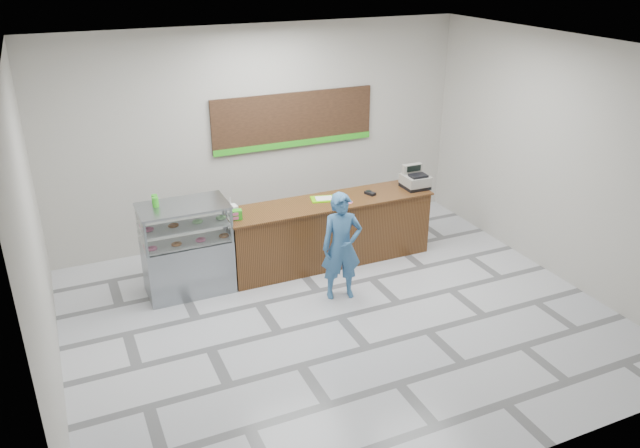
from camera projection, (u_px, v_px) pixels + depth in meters
name	position (u px, v px, depth m)	size (l,w,h in m)	color
floor	(340.00, 317.00, 8.39)	(7.00, 7.00, 0.00)	silver
back_wall	(262.00, 135.00, 10.17)	(7.00, 7.00, 0.00)	#B9B4AA
ceiling	(345.00, 50.00, 6.96)	(7.00, 7.00, 0.00)	silver
sales_counter	(329.00, 231.00, 9.67)	(3.26, 0.76, 1.03)	brown
display_case	(187.00, 248.00, 8.78)	(1.22, 0.72, 1.33)	gray
menu_board	(294.00, 121.00, 10.27)	(2.80, 0.06, 0.90)	black
cash_register	(415.00, 180.00, 9.92)	(0.39, 0.41, 0.36)	black
card_terminal	(370.00, 193.00, 9.69)	(0.09, 0.18, 0.04)	black
serving_tray	(323.00, 199.00, 9.50)	(0.41, 0.34, 0.02)	#71DD06
napkin_box	(232.00, 210.00, 8.98)	(0.15, 0.15, 0.13)	white
straw_cup	(231.00, 208.00, 9.02)	(0.08, 0.08, 0.12)	silver
promo_box	(236.00, 215.00, 8.79)	(0.16, 0.11, 0.14)	green
donut_decal	(348.00, 202.00, 9.41)	(0.14, 0.14, 0.00)	pink
green_cup_left	(156.00, 202.00, 8.44)	(0.09, 0.09, 0.13)	green
green_cup_right	(155.00, 199.00, 8.54)	(0.08, 0.08, 0.13)	green
customer	(342.00, 246.00, 8.59)	(0.57, 0.37, 1.55)	#376797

